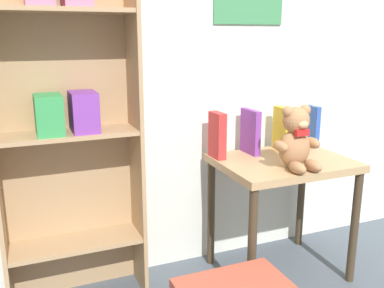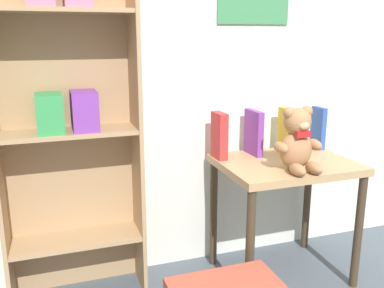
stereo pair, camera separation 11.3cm
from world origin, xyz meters
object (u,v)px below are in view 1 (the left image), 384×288
object	(u,v)px
book_standing_purple	(250,132)
book_standing_yellow	(282,129)
teddy_bear	(296,140)
book_standing_blue	(312,126)
bookshelf_side	(66,111)
display_table	(282,178)
book_standing_red	(217,135)

from	to	relation	value
book_standing_purple	book_standing_yellow	xyz separation A→B (m)	(0.19, -0.00, 0.00)
teddy_bear	book_standing_blue	world-z (taller)	teddy_bear
bookshelf_side	display_table	size ratio (longest dim) A/B	2.49
book_standing_purple	book_standing_blue	bearing A→B (deg)	-1.73
book_standing_purple	book_standing_yellow	distance (m)	0.19
display_table	book_standing_blue	bearing A→B (deg)	29.33
book_standing_red	book_standing_purple	size ratio (longest dim) A/B	1.00
book_standing_red	teddy_bear	bearing A→B (deg)	-50.21
teddy_bear	book_standing_purple	world-z (taller)	teddy_bear
book_standing_purple	teddy_bear	bearing A→B (deg)	-79.17
book_standing_blue	display_table	bearing A→B (deg)	-151.78
teddy_bear	book_standing_red	distance (m)	0.38
bookshelf_side	book_standing_red	distance (m)	0.72
bookshelf_side	teddy_bear	bearing A→B (deg)	-18.65
bookshelf_side	teddy_bear	xyz separation A→B (m)	(0.96, -0.32, -0.15)
display_table	book_standing_yellow	distance (m)	0.28
book_standing_yellow	bookshelf_side	bearing A→B (deg)	176.33
teddy_bear	book_standing_purple	bearing A→B (deg)	102.47
bookshelf_side	book_standing_blue	distance (m)	1.28
teddy_bear	book_standing_red	size ratio (longest dim) A/B	1.27
book_standing_red	book_standing_purple	world-z (taller)	book_standing_red
book_standing_blue	book_standing_red	bearing A→B (deg)	179.89
display_table	teddy_bear	size ratio (longest dim) A/B	2.20
book_standing_yellow	book_standing_blue	bearing A→B (deg)	-1.63
display_table	book_standing_blue	distance (m)	0.39
book_standing_purple	book_standing_blue	xyz separation A→B (m)	(0.38, -0.00, -0.00)
book_standing_red	book_standing_blue	world-z (taller)	book_standing_red
teddy_bear	book_standing_blue	bearing A→B (deg)	43.05
display_table	book_standing_blue	size ratio (longest dim) A/B	2.86
book_standing_purple	bookshelf_side	bearing A→B (deg)	176.60
book_standing_purple	display_table	bearing A→B (deg)	-61.05
teddy_bear	book_standing_yellow	xyz separation A→B (m)	(0.13, 0.29, -0.02)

